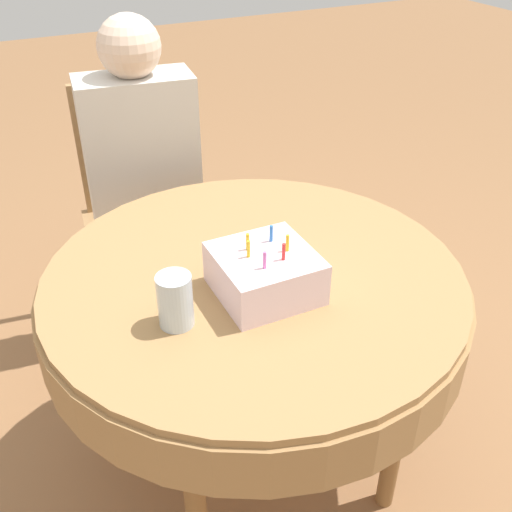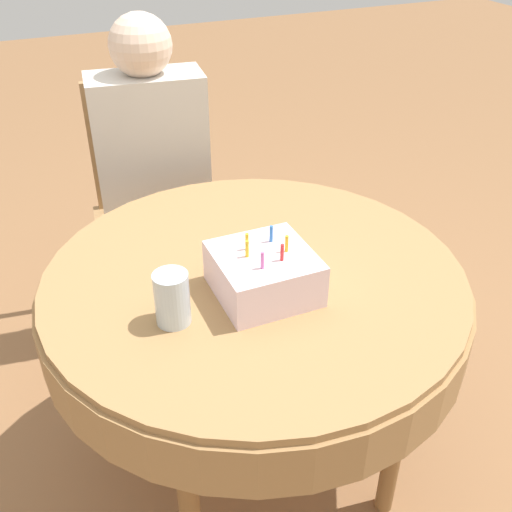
{
  "view_description": "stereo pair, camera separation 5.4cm",
  "coord_description": "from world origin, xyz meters",
  "px_view_note": "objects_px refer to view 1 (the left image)",
  "views": [
    {
      "loc": [
        -0.53,
        -1.1,
        1.58
      ],
      "look_at": [
        -0.01,
        -0.03,
        0.8
      ],
      "focal_mm": 42.0,
      "sensor_mm": 36.0,
      "label": 1
    },
    {
      "loc": [
        -0.48,
        -1.12,
        1.58
      ],
      "look_at": [
        -0.01,
        -0.03,
        0.8
      ],
      "focal_mm": 42.0,
      "sensor_mm": 36.0,
      "label": 2
    }
  ],
  "objects_px": {
    "chair": "(144,206)",
    "drinking_glass": "(175,301)",
    "person": "(143,164)",
    "birthday_cake": "(265,273)"
  },
  "relations": [
    {
      "from": "chair",
      "to": "drinking_glass",
      "type": "height_order",
      "value": "chair"
    },
    {
      "from": "birthday_cake",
      "to": "drinking_glass",
      "type": "height_order",
      "value": "birthday_cake"
    },
    {
      "from": "person",
      "to": "drinking_glass",
      "type": "xyz_separation_m",
      "value": [
        -0.19,
        -0.87,
        0.08
      ]
    },
    {
      "from": "person",
      "to": "drinking_glass",
      "type": "height_order",
      "value": "person"
    },
    {
      "from": "drinking_glass",
      "to": "chair",
      "type": "bearing_deg",
      "value": 78.47
    },
    {
      "from": "chair",
      "to": "birthday_cake",
      "type": "xyz_separation_m",
      "value": [
        0.03,
        -0.96,
        0.28
      ]
    },
    {
      "from": "person",
      "to": "drinking_glass",
      "type": "distance_m",
      "value": 0.9
    },
    {
      "from": "chair",
      "to": "person",
      "type": "height_order",
      "value": "person"
    },
    {
      "from": "chair",
      "to": "person",
      "type": "relative_size",
      "value": 0.78
    },
    {
      "from": "person",
      "to": "drinking_glass",
      "type": "relative_size",
      "value": 9.69
    }
  ]
}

